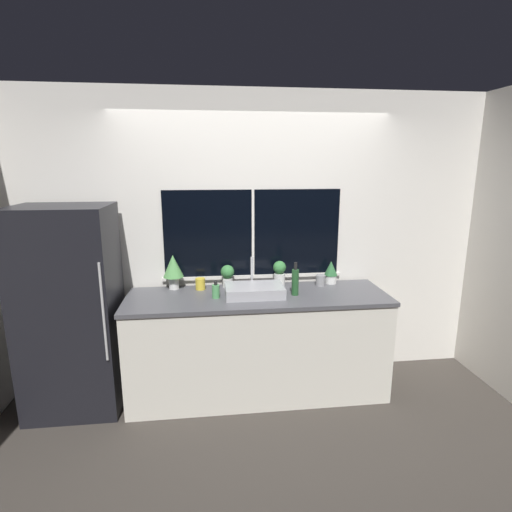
{
  "coord_description": "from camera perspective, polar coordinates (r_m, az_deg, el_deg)",
  "views": [
    {
      "loc": [
        -0.41,
        -2.95,
        2.05
      ],
      "look_at": [
        -0.02,
        0.34,
        1.28
      ],
      "focal_mm": 28.0,
      "sensor_mm": 36.0,
      "label": 1
    }
  ],
  "objects": [
    {
      "name": "potted_plant_center_left",
      "position": [
        3.7,
        -4.09,
        -2.68
      ],
      "size": [
        0.12,
        0.12,
        0.21
      ],
      "color": "white",
      "rests_on": "counter"
    },
    {
      "name": "soap_bottle",
      "position": [
        3.42,
        -5.77,
        -5.0
      ],
      "size": [
        0.07,
        0.07,
        0.15
      ],
      "color": "#519E5B",
      "rests_on": "counter"
    },
    {
      "name": "counter",
      "position": [
        3.67,
        0.25,
        -12.47
      ],
      "size": [
        2.28,
        0.7,
        0.93
      ],
      "color": "silver",
      "rests_on": "ground_plane"
    },
    {
      "name": "refrigerator",
      "position": [
        3.66,
        -24.94,
        -7.06
      ],
      "size": [
        0.75,
        0.64,
        1.73
      ],
      "color": "black",
      "rests_on": "ground_plane"
    },
    {
      "name": "potted_plant_far_right",
      "position": [
        3.87,
        10.64,
        -2.21
      ],
      "size": [
        0.12,
        0.12,
        0.22
      ],
      "color": "white",
      "rests_on": "counter"
    },
    {
      "name": "wall_back",
      "position": [
        3.78,
        -0.5,
        2.42
      ],
      "size": [
        8.0,
        0.09,
        2.7
      ],
      "color": "silver",
      "rests_on": "ground_plane"
    },
    {
      "name": "ground_plane",
      "position": [
        3.62,
        0.96,
        -21.45
      ],
      "size": [
        14.0,
        14.0,
        0.0
      ],
      "primitive_type": "plane",
      "color": "#38332D"
    },
    {
      "name": "potted_plant_center_right",
      "position": [
        3.75,
        3.37,
        -2.34
      ],
      "size": [
        0.12,
        0.12,
        0.23
      ],
      "color": "white",
      "rests_on": "counter"
    },
    {
      "name": "potted_plant_far_left",
      "position": [
        3.69,
        -11.75,
        -1.69
      ],
      "size": [
        0.18,
        0.18,
        0.32
      ],
      "color": "white",
      "rests_on": "counter"
    },
    {
      "name": "bottle_tall",
      "position": [
        3.48,
        5.62,
        -3.64
      ],
      "size": [
        0.06,
        0.06,
        0.29
      ],
      "color": "#235128",
      "rests_on": "counter"
    },
    {
      "name": "mug_grey",
      "position": [
        3.8,
        9.18,
        -3.44
      ],
      "size": [
        0.09,
        0.09,
        0.1
      ],
      "color": "gray",
      "rests_on": "counter"
    },
    {
      "name": "wall_left",
      "position": [
        4.85,
        -28.66,
        3.17
      ],
      "size": [
        0.06,
        7.0,
        2.7
      ],
      "color": "silver",
      "rests_on": "ground_plane"
    },
    {
      "name": "wall_right",
      "position": [
        5.22,
        23.53,
        4.27
      ],
      "size": [
        0.06,
        7.0,
        2.7
      ],
      "color": "silver",
      "rests_on": "ground_plane"
    },
    {
      "name": "sink",
      "position": [
        3.47,
        -0.24,
        -4.93
      ],
      "size": [
        0.5,
        0.38,
        0.3
      ],
      "color": "#ADADB2",
      "rests_on": "counter"
    },
    {
      "name": "mug_yellow",
      "position": [
        3.67,
        -7.96,
        -3.96
      ],
      "size": [
        0.09,
        0.09,
        0.1
      ],
      "color": "gold",
      "rests_on": "counter"
    }
  ]
}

